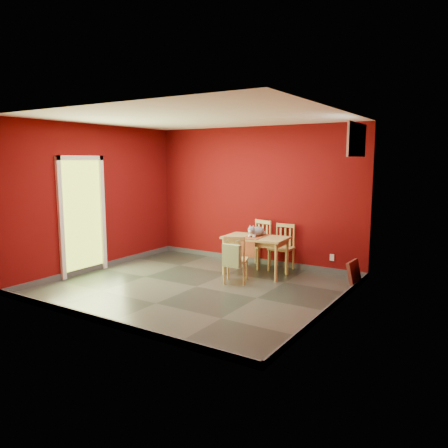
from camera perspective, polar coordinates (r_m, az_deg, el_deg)
The scene contains 13 objects.
ground at distance 7.23m, azimuth -3.62°, elevation -8.15°, with size 4.50×4.50×0.00m, color #2D342D.
room_shell at distance 7.22m, azimuth -3.62°, elevation -7.77°, with size 4.50×4.50×4.50m.
doorway at distance 8.23m, azimuth -18.05°, elevation 1.47°, with size 0.06×1.01×2.13m.
window at distance 6.87m, azimuth 16.91°, elevation 10.48°, with size 0.05×0.90×0.50m.
outlet_plate at distance 8.18m, azimuth 13.93°, elevation -4.26°, with size 0.08×0.01×0.12m, color silver.
dining_table at distance 7.82m, azimuth 4.14°, elevation -2.28°, with size 1.16×0.73×0.70m.
table_runner at distance 7.72m, azimuth 3.77°, elevation -2.14°, with size 0.35×0.66×0.33m.
chair_far_left at distance 8.45m, azimuth 4.49°, elevation -2.51°, with size 0.50×0.50×0.90m.
chair_far_right at distance 8.27m, azimuth 7.62°, elevation -2.94°, with size 0.41×0.41×0.86m.
chair_near at distance 7.33m, azimuth 1.51°, elevation -4.54°, with size 0.49×0.49×0.82m.
tote_bag at distance 7.12m, azimuth 1.01°, elevation -4.15°, with size 0.32×0.19×0.44m.
cat at distance 7.85m, azimuth 4.31°, elevation -0.73°, with size 0.25×0.47×0.23m, color slate, non-canonical shape.
picture_frame at distance 7.43m, azimuth 16.64°, elevation -6.29°, with size 0.16×0.45×0.44m.
Camera 1 is at (4.08, -5.60, 2.06)m, focal length 35.00 mm.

